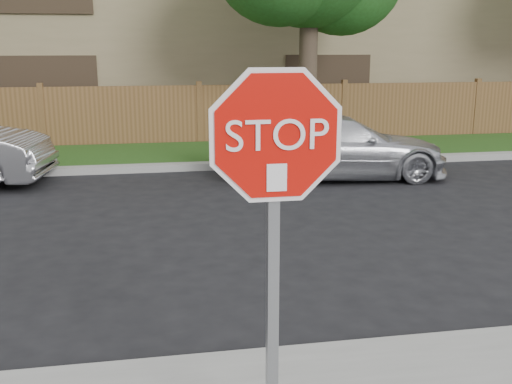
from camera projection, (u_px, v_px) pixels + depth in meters
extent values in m
plane|color=black|center=(315.00, 353.00, 5.22)|extent=(90.00, 90.00, 0.00)
cube|color=gray|center=(213.00, 166.00, 13.00)|extent=(70.00, 0.30, 0.15)
cube|color=#1E4714|center=(206.00, 153.00, 14.58)|extent=(70.00, 3.00, 0.12)
cube|color=brown|center=(200.00, 116.00, 15.93)|extent=(70.00, 0.12, 1.60)
cube|color=#857752|center=(184.00, 34.00, 20.76)|extent=(34.00, 8.00, 6.00)
cylinder|color=#382B21|center=(308.00, 73.00, 14.46)|extent=(0.44, 0.44, 3.92)
cube|color=gray|center=(273.00, 290.00, 3.44)|extent=(0.06, 0.06, 2.30)
cylinder|color=white|center=(276.00, 136.00, 3.16)|extent=(1.01, 0.02, 1.01)
cylinder|color=#C00E07|center=(277.00, 136.00, 3.15)|extent=(0.93, 0.02, 0.93)
cube|color=white|center=(277.00, 178.00, 3.19)|extent=(0.11, 0.00, 0.15)
imported|color=silver|center=(337.00, 147.00, 12.02)|extent=(4.51, 2.06, 1.28)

